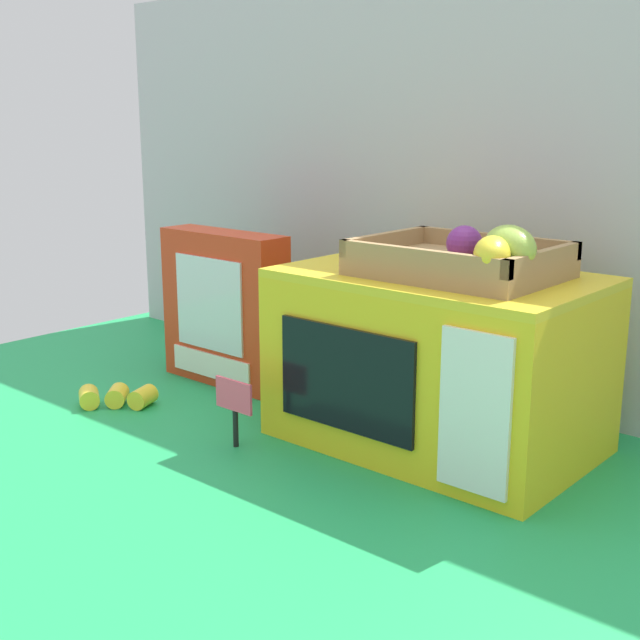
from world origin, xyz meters
name	(u,v)px	position (x,y,z in m)	size (l,w,h in m)	color
ground_plane	(358,423)	(0.00, 0.00, 0.00)	(1.70, 1.70, 0.00)	#219E54
display_back_panel	(451,186)	(0.00, 0.24, 0.35)	(1.61, 0.03, 0.70)	#B7BABF
toy_microwave	(437,360)	(0.13, 0.01, 0.12)	(0.43, 0.29, 0.25)	yellow
food_groups_crate	(468,260)	(0.18, 0.00, 0.28)	(0.27, 0.21, 0.08)	#A37F51
cookie_set_box	(224,308)	(-0.31, 0.01, 0.13)	(0.25, 0.07, 0.27)	red
price_sign	(234,403)	(-0.07, -0.19, 0.07)	(0.07, 0.01, 0.10)	black
loose_toy_banana	(116,397)	(-0.35, -0.20, 0.02)	(0.12, 0.11, 0.03)	yellow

